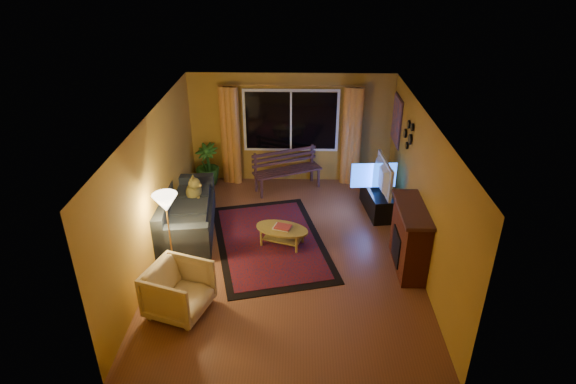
{
  "coord_description": "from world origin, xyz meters",
  "views": [
    {
      "loc": [
        0.18,
        -7.2,
        4.93
      ],
      "look_at": [
        0.0,
        0.3,
        1.05
      ],
      "focal_mm": 30.0,
      "sensor_mm": 36.0,
      "label": 1
    }
  ],
  "objects_px": {
    "sofa": "(187,211)",
    "armchair": "(178,288)",
    "tv_console": "(376,201)",
    "bench": "(287,180)",
    "floor_lamp": "(170,234)",
    "coffee_table": "(282,236)"
  },
  "relations": [
    {
      "from": "bench",
      "to": "tv_console",
      "type": "xyz_separation_m",
      "value": [
        1.85,
        -0.96,
        0.02
      ]
    },
    {
      "from": "floor_lamp",
      "to": "coffee_table",
      "type": "xyz_separation_m",
      "value": [
        1.8,
        0.83,
        -0.55
      ]
    },
    {
      "from": "armchair",
      "to": "floor_lamp",
      "type": "distance_m",
      "value": 1.1
    },
    {
      "from": "coffee_table",
      "to": "tv_console",
      "type": "distance_m",
      "value": 2.3
    },
    {
      "from": "bench",
      "to": "armchair",
      "type": "bearing_deg",
      "value": -134.7
    },
    {
      "from": "tv_console",
      "to": "bench",
      "type": "bearing_deg",
      "value": 145.13
    },
    {
      "from": "coffee_table",
      "to": "sofa",
      "type": "bearing_deg",
      "value": 166.84
    },
    {
      "from": "sofa",
      "to": "coffee_table",
      "type": "height_order",
      "value": "sofa"
    },
    {
      "from": "bench",
      "to": "sofa",
      "type": "bearing_deg",
      "value": -159.92
    },
    {
      "from": "tv_console",
      "to": "sofa",
      "type": "bearing_deg",
      "value": -174.21
    },
    {
      "from": "sofa",
      "to": "tv_console",
      "type": "relative_size",
      "value": 1.87
    },
    {
      "from": "sofa",
      "to": "tv_console",
      "type": "distance_m",
      "value": 3.81
    },
    {
      "from": "bench",
      "to": "sofa",
      "type": "height_order",
      "value": "sofa"
    },
    {
      "from": "sofa",
      "to": "floor_lamp",
      "type": "relative_size",
      "value": 1.52
    },
    {
      "from": "bench",
      "to": "sofa",
      "type": "relative_size",
      "value": 0.69
    },
    {
      "from": "floor_lamp",
      "to": "sofa",
      "type": "bearing_deg",
      "value": 90.56
    },
    {
      "from": "sofa",
      "to": "armchair",
      "type": "relative_size",
      "value": 2.59
    },
    {
      "from": "coffee_table",
      "to": "bench",
      "type": "bearing_deg",
      "value": 88.95
    },
    {
      "from": "sofa",
      "to": "armchair",
      "type": "bearing_deg",
      "value": -88.1
    },
    {
      "from": "sofa",
      "to": "bench",
      "type": "bearing_deg",
      "value": 37.58
    },
    {
      "from": "coffee_table",
      "to": "tv_console",
      "type": "xyz_separation_m",
      "value": [
        1.89,
        1.3,
        0.07
      ]
    },
    {
      "from": "bench",
      "to": "armchair",
      "type": "distance_m",
      "value": 4.36
    }
  ]
}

